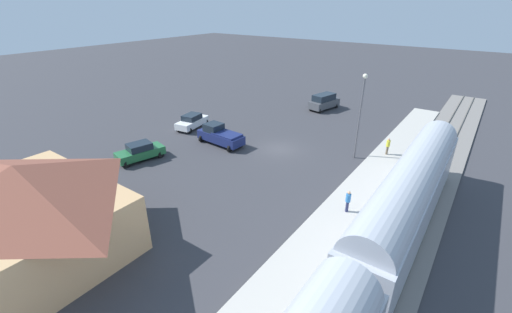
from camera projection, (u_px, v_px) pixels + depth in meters
The scene contains 12 objects.
ground_plane at pixel (279, 149), 35.01m from camera, with size 200.00×200.00×0.00m, color #38383D.
railway_track at pixel (422, 188), 27.59m from camera, with size 4.80×70.00×0.30m.
platform at pixel (374, 174), 29.67m from camera, with size 3.20×46.00×0.30m.
passenger_train at pixel (353, 293), 14.17m from camera, with size 2.93×38.87×4.98m.
station_building at pixel (26, 208), 19.64m from camera, with size 12.16×9.19×5.87m.
pedestrian_on_platform at pixel (388, 145), 32.69m from camera, with size 0.36×0.36×1.71m.
pedestrian_waiting_far at pixel (348, 200), 23.70m from camera, with size 0.36×0.36×1.71m.
suv_charcoal at pixel (324, 101), 47.35m from camera, with size 2.96×5.21×2.22m.
sedan_white at pixel (192, 121), 40.40m from camera, with size 2.52×4.73×1.74m.
sedan_green at pixel (140, 152), 32.28m from camera, with size 2.88×4.81×1.74m.
pickup_navy at pixel (220, 135), 35.79m from camera, with size 5.52×2.77×2.14m.
light_pole_near_platform at pixel (361, 108), 30.86m from camera, with size 0.44×0.44×8.29m.
Camera 1 is at (-16.66, 27.45, 14.17)m, focal length 23.32 mm.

